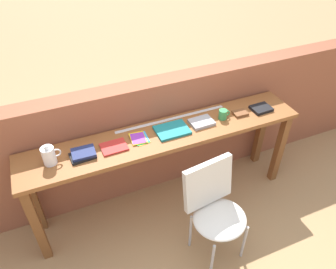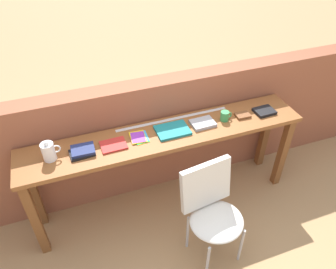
% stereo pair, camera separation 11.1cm
% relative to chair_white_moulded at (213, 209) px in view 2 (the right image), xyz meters
% --- Properties ---
extents(ground_plane, '(40.00, 40.00, 0.00)m').
position_rel_chair_white_moulded_xyz_m(ground_plane, '(-0.17, 0.33, -0.53)').
color(ground_plane, tan).
extents(brick_wall_back, '(6.00, 0.20, 1.20)m').
position_rel_chair_white_moulded_xyz_m(brick_wall_back, '(-0.17, 0.97, 0.07)').
color(brick_wall_back, '#935138').
rests_on(brick_wall_back, ground).
extents(sideboard, '(2.50, 0.44, 0.88)m').
position_rel_chair_white_moulded_xyz_m(sideboard, '(-0.17, 0.63, 0.21)').
color(sideboard, brown).
rests_on(sideboard, ground).
extents(chair_white_moulded, '(0.49, 0.51, 0.89)m').
position_rel_chair_white_moulded_xyz_m(chair_white_moulded, '(0.00, 0.00, 0.00)').
color(chair_white_moulded, silver).
rests_on(chair_white_moulded, ground).
extents(pitcher_white, '(0.14, 0.10, 0.18)m').
position_rel_chair_white_moulded_xyz_m(pitcher_white, '(-1.12, 0.63, 0.43)').
color(pitcher_white, white).
rests_on(pitcher_white, sideboard).
extents(book_stack_leftmost, '(0.21, 0.16, 0.04)m').
position_rel_chair_white_moulded_xyz_m(book_stack_leftmost, '(-0.88, 0.61, 0.37)').
color(book_stack_leftmost, black).
rests_on(book_stack_leftmost, sideboard).
extents(magazine_cycling, '(0.21, 0.17, 0.02)m').
position_rel_chair_white_moulded_xyz_m(magazine_cycling, '(-0.63, 0.61, 0.36)').
color(magazine_cycling, red).
rests_on(magazine_cycling, sideboard).
extents(pamphlet_pile_colourful, '(0.15, 0.19, 0.01)m').
position_rel_chair_white_moulded_xyz_m(pamphlet_pile_colourful, '(-0.40, 0.64, 0.36)').
color(pamphlet_pile_colourful, orange).
rests_on(pamphlet_pile_colourful, sideboard).
extents(book_open_centre, '(0.28, 0.21, 0.02)m').
position_rel_chair_white_moulded_xyz_m(book_open_centre, '(-0.11, 0.63, 0.36)').
color(book_open_centre, '#19757A').
rests_on(book_open_centre, sideboard).
extents(book_grey_hardcover, '(0.21, 0.16, 0.03)m').
position_rel_chair_white_moulded_xyz_m(book_grey_hardcover, '(0.18, 0.63, 0.37)').
color(book_grey_hardcover, '#9E9EA3').
rests_on(book_grey_hardcover, sideboard).
extents(mug, '(0.11, 0.08, 0.09)m').
position_rel_chair_white_moulded_xyz_m(mug, '(0.39, 0.62, 0.40)').
color(mug, '#338C4C').
rests_on(mug, sideboard).
extents(leather_journal_brown, '(0.13, 0.10, 0.02)m').
position_rel_chair_white_moulded_xyz_m(leather_journal_brown, '(0.57, 0.62, 0.37)').
color(leather_journal_brown, brown).
rests_on(leather_journal_brown, sideboard).
extents(book_repair_rightmost, '(0.19, 0.15, 0.03)m').
position_rel_chair_white_moulded_xyz_m(book_repair_rightmost, '(0.80, 0.60, 0.37)').
color(book_repair_rightmost, black).
rests_on(book_repair_rightmost, sideboard).
extents(ruler_metal_back_edge, '(1.06, 0.03, 0.00)m').
position_rel_chair_white_moulded_xyz_m(ruler_metal_back_edge, '(-0.04, 0.80, 0.35)').
color(ruler_metal_back_edge, silver).
rests_on(ruler_metal_back_edge, sideboard).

